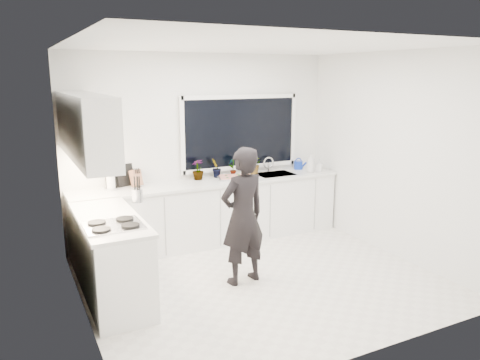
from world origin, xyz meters
TOP-DOWN VIEW (x-y plane):
  - floor at (0.00, 0.00)m, footprint 4.00×3.50m
  - wall_back at (0.00, 1.76)m, footprint 4.00×0.02m
  - wall_left at (-2.01, 0.00)m, footprint 0.02×3.50m
  - wall_right at (2.01, 0.00)m, footprint 0.02×3.50m
  - ceiling at (0.00, 0.00)m, footprint 4.00×3.50m
  - window at (0.60, 1.73)m, footprint 1.80×0.02m
  - base_cabinets_back at (0.00, 1.45)m, footprint 3.92×0.58m
  - base_cabinets_left at (-1.67, 0.35)m, footprint 0.58×1.60m
  - countertop_back at (0.00, 1.44)m, footprint 3.94×0.62m
  - countertop_left at (-1.67, 0.35)m, footprint 0.62×1.60m
  - upper_cabinets at (-1.79, 0.70)m, footprint 0.34×2.10m
  - sink at (1.05, 1.45)m, footprint 0.58×0.42m
  - faucet at (1.05, 1.65)m, footprint 0.03×0.03m
  - stovetop at (-1.69, -0.00)m, footprint 0.56×0.48m
  - person at (-0.21, 0.05)m, footprint 0.64×0.47m
  - pizza_tray at (0.37, 1.42)m, footprint 0.59×0.50m
  - pizza at (0.37, 1.42)m, footprint 0.54×0.45m
  - watering_can at (1.58, 1.61)m, footprint 0.15×0.15m
  - paper_towel_roll at (-1.39, 1.55)m, footprint 0.13×0.13m
  - knife_block at (-1.04, 1.59)m, footprint 0.16×0.14m
  - utensil_crock at (-1.24, 0.80)m, footprint 0.17×0.17m
  - picture_frame_large at (-1.32, 1.69)m, footprint 0.22×0.03m
  - picture_frame_small at (-1.17, 1.69)m, footprint 0.24×0.11m
  - herb_plants at (0.43, 1.61)m, footprint 1.14×0.26m
  - soap_bottles at (1.64, 1.30)m, footprint 0.30×0.14m

SIDE VIEW (x-z plane):
  - floor at x=0.00m, z-range -0.02..0.00m
  - base_cabinets_back at x=0.00m, z-range 0.00..0.88m
  - base_cabinets_left at x=-1.67m, z-range 0.00..0.88m
  - person at x=-0.21m, z-range 0.00..1.61m
  - sink at x=1.05m, z-range 0.80..0.94m
  - countertop_back at x=0.00m, z-range 0.88..0.92m
  - countertop_left at x=-1.67m, z-range 0.88..0.92m
  - stovetop at x=-1.69m, z-range 0.92..0.95m
  - pizza_tray at x=0.37m, z-range 0.92..0.95m
  - pizza at x=0.37m, z-range 0.95..0.96m
  - watering_can at x=1.58m, z-range 0.92..1.05m
  - utensil_crock at x=-1.24m, z-range 0.92..1.08m
  - faucet at x=1.05m, z-range 0.92..1.14m
  - knife_block at x=-1.04m, z-range 0.92..1.14m
  - paper_towel_roll at x=-1.39m, z-range 0.92..1.18m
  - picture_frame_large at x=-1.32m, z-range 0.92..1.20m
  - soap_bottles at x=1.64m, z-range 0.91..1.22m
  - herb_plants at x=0.43m, z-range 0.92..1.22m
  - picture_frame_small at x=-1.17m, z-range 0.92..1.22m
  - wall_back at x=0.00m, z-range 0.00..2.70m
  - wall_left at x=-2.01m, z-range 0.00..2.70m
  - wall_right at x=2.01m, z-range 0.00..2.70m
  - window at x=0.60m, z-range 1.05..2.05m
  - upper_cabinets at x=-1.79m, z-range 1.50..2.20m
  - ceiling at x=0.00m, z-range 2.70..2.72m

